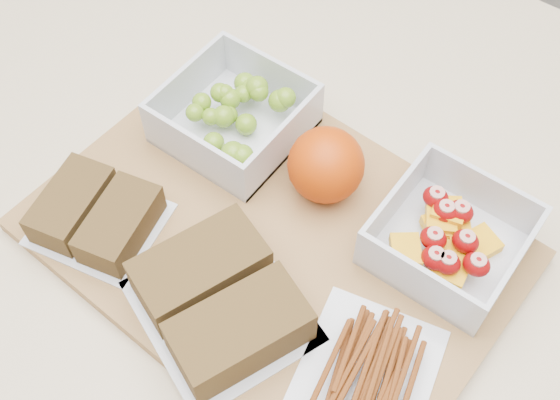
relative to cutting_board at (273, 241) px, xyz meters
The scene contains 8 objects.
counter 0.46m from the cutting_board, 115.42° to the left, with size 1.20×0.90×0.90m, color beige.
cutting_board is the anchor object (origin of this frame).
grape_container 0.13m from the cutting_board, 142.40° to the left, with size 0.13×0.13×0.05m.
fruit_container 0.16m from the cutting_board, 31.09° to the left, with size 0.12×0.12×0.05m.
orange 0.09m from the cutting_board, 84.68° to the left, with size 0.07×0.07×0.07m, color #C83D04.
sandwich_bag_left 0.16m from the cutting_board, 147.92° to the right, with size 0.13×0.12×0.03m.
sandwich_bag_center 0.09m from the cutting_board, 83.63° to the right, with size 0.18×0.17×0.04m.
pretzel_bag 0.15m from the cutting_board, 23.71° to the right, with size 0.13×0.15×0.03m.
Camera 1 is at (0.21, -0.28, 1.47)m, focal length 45.00 mm.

